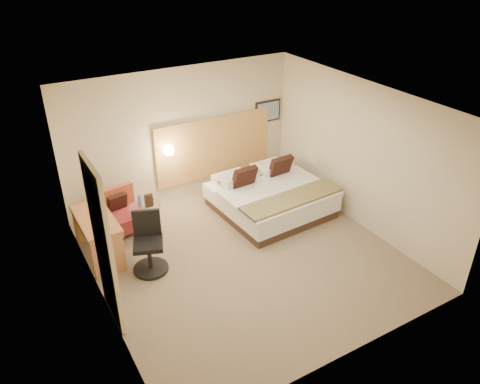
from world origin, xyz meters
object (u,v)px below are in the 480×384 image
bed (270,197)px  side_table (146,220)px  desk (98,226)px  lounge_chair (121,214)px  desk_chair (149,247)px

bed → side_table: (-2.42, 0.38, 0.03)m
desk → lounge_chair: bearing=48.5°
lounge_chair → desk: size_ratio=0.68×
side_table → bed: bearing=-9.0°
lounge_chair → side_table: size_ratio=1.35×
lounge_chair → desk: 0.90m
side_table → desk: 0.94m
desk → desk_chair: size_ratio=1.22×
desk → desk_chair: (0.59, -0.74, -0.18)m
lounge_chair → desk: lounge_chair is taller
bed → side_table: 2.45m
bed → desk_chair: 2.76m
side_table → desk_chair: 0.98m
lounge_chair → desk: (-0.57, -0.64, 0.29)m
desk → desk_chair: bearing=-51.5°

